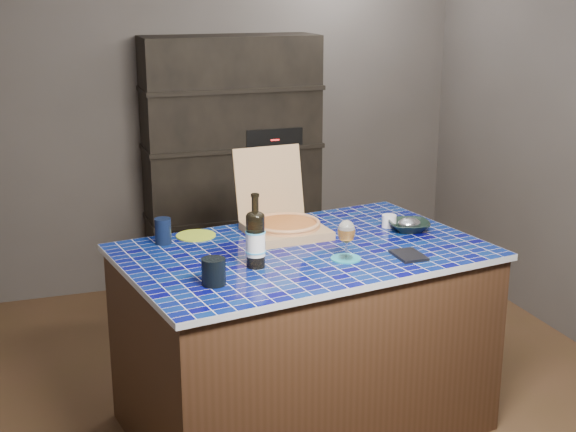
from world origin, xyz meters
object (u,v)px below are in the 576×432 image
object	(u,v)px
pizza_box	(284,222)
mead_bottle	(256,238)
wine_glass	(346,232)
dvd_case	(409,255)
bowl	(409,226)
kitchen_island	(303,338)

from	to	relation	value
pizza_box	mead_bottle	bearing A→B (deg)	-127.37
wine_glass	dvd_case	bearing A→B (deg)	-12.17
pizza_box	mead_bottle	xyz separation A→B (m)	(-0.28, -0.43, 0.07)
wine_glass	bowl	xyz separation A→B (m)	(0.47, 0.30, -0.10)
kitchen_island	wine_glass	distance (m)	0.63
pizza_box	dvd_case	distance (m)	0.68
dvd_case	mead_bottle	bearing A→B (deg)	172.38
mead_bottle	dvd_case	distance (m)	0.72
mead_bottle	bowl	distance (m)	0.93
pizza_box	bowl	bearing A→B (deg)	-20.09
dvd_case	bowl	xyz separation A→B (m)	(0.19, 0.36, 0.02)
mead_bottle	dvd_case	xyz separation A→B (m)	(0.70, -0.10, -0.12)
mead_bottle	kitchen_island	bearing A→B (deg)	29.75
wine_glass	dvd_case	size ratio (longest dim) A/B	1.03
mead_bottle	pizza_box	bearing A→B (deg)	57.37
kitchen_island	wine_glass	xyz separation A→B (m)	(0.13, -0.20, 0.59)
kitchen_island	pizza_box	distance (m)	0.58
dvd_case	wine_glass	bearing A→B (deg)	167.95
pizza_box	mead_bottle	distance (m)	0.52
kitchen_island	wine_glass	size ratio (longest dim) A/B	10.20
mead_bottle	dvd_case	world-z (taller)	mead_bottle
wine_glass	mead_bottle	bearing A→B (deg)	175.36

